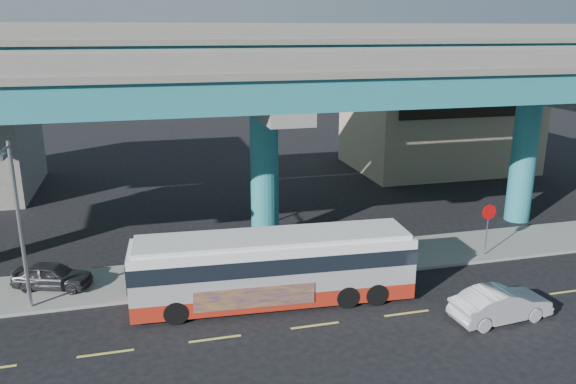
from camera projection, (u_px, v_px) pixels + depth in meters
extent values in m
plane|color=black|center=(313.00, 322.00, 22.68)|extent=(120.00, 120.00, 0.00)
cube|color=gray|center=(280.00, 267.00, 27.78)|extent=(70.00, 4.00, 0.15)
cube|color=#D8C64C|center=(106.00, 353.00, 20.47)|extent=(2.00, 0.12, 0.01)
cube|color=#D8C64C|center=(215.00, 339.00, 21.44)|extent=(2.00, 0.12, 0.01)
cube|color=#D8C64C|center=(315.00, 325.00, 22.40)|extent=(2.00, 0.12, 0.01)
cube|color=#D8C64C|center=(407.00, 313.00, 23.37)|extent=(2.00, 0.12, 0.01)
cube|color=#D8C64C|center=(491.00, 302.00, 24.34)|extent=(2.00, 0.12, 0.01)
cube|color=#D8C64C|center=(569.00, 291.00, 25.30)|extent=(2.00, 0.12, 0.01)
cylinder|color=#207B76|center=(264.00, 179.00, 30.02)|extent=(1.50, 1.50, 7.40)
cube|color=gray|center=(264.00, 104.00, 28.90)|extent=(2.00, 12.00, 0.60)
cube|color=gray|center=(250.00, 80.00, 31.91)|extent=(1.80, 5.00, 1.20)
cylinder|color=#207B76|center=(523.00, 162.00, 33.89)|extent=(1.50, 1.50, 7.40)
cube|color=gray|center=(531.00, 95.00, 32.77)|extent=(2.00, 12.00, 0.60)
cube|color=gray|center=(497.00, 75.00, 35.77)|extent=(1.80, 5.00, 1.20)
cube|color=#207B76|center=(280.00, 91.00, 25.37)|extent=(52.00, 5.00, 1.40)
cube|color=gray|center=(280.00, 72.00, 25.14)|extent=(52.00, 5.40, 0.30)
cube|color=gray|center=(294.00, 62.00, 22.66)|extent=(52.00, 0.25, 0.80)
cube|color=gray|center=(267.00, 57.00, 27.31)|extent=(52.00, 0.25, 0.80)
cube|color=#207B76|center=(250.00, 57.00, 31.55)|extent=(52.00, 5.00, 1.40)
cube|color=gray|center=(250.00, 41.00, 31.31)|extent=(52.00, 5.40, 0.30)
cube|color=gray|center=(259.00, 31.00, 28.83)|extent=(52.00, 0.25, 0.80)
cube|color=gray|center=(242.00, 31.00, 33.48)|extent=(52.00, 0.25, 0.80)
cube|color=tan|center=(437.00, 126.00, 47.44)|extent=(14.00, 10.00, 7.00)
cube|color=black|center=(473.00, 109.00, 42.11)|extent=(12.00, 0.25, 1.20)
cube|color=#9E2113|center=(274.00, 290.00, 24.25)|extent=(12.03, 3.25, 0.69)
cube|color=#B0B0B4|center=(274.00, 267.00, 23.94)|extent=(12.03, 3.25, 1.49)
cube|color=black|center=(273.00, 256.00, 23.80)|extent=(12.09, 3.30, 0.69)
cube|color=silver|center=(273.00, 244.00, 23.65)|extent=(12.03, 3.25, 0.40)
cube|color=silver|center=(273.00, 237.00, 23.57)|extent=(11.62, 2.97, 0.20)
cube|color=black|center=(406.00, 249.00, 24.95)|extent=(0.20, 2.28, 1.19)
cube|color=black|center=(129.00, 270.00, 22.74)|extent=(0.20, 2.28, 1.19)
cube|color=navy|center=(255.00, 298.00, 22.75)|extent=(4.95, 0.35, 0.89)
cylinder|color=black|center=(176.00, 312.00, 22.42)|extent=(1.01, 0.36, 0.99)
cylinder|color=black|center=(176.00, 288.00, 24.57)|extent=(1.01, 0.36, 0.99)
cylinder|color=black|center=(347.00, 297.00, 23.73)|extent=(1.01, 0.36, 0.99)
cylinder|color=black|center=(333.00, 275.00, 25.88)|extent=(1.01, 0.36, 0.99)
cylinder|color=black|center=(376.00, 294.00, 23.97)|extent=(1.01, 0.36, 0.99)
cylinder|color=black|center=(360.00, 272.00, 26.12)|extent=(1.01, 0.36, 0.99)
imported|color=silver|center=(501.00, 304.00, 22.69)|extent=(2.18, 4.43, 1.38)
imported|color=#2B2C30|center=(52.00, 276.00, 25.20)|extent=(3.52, 4.32, 1.18)
cylinder|color=gray|center=(20.00, 227.00, 22.67)|extent=(0.16, 0.16, 7.10)
cylinder|color=gray|center=(3.00, 150.00, 20.84)|extent=(0.12, 1.92, 0.12)
cylinder|color=gray|center=(487.00, 233.00, 28.78)|extent=(0.06, 0.06, 2.37)
cylinder|color=#B20A0A|center=(489.00, 212.00, 28.43)|extent=(0.82, 0.04, 0.82)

